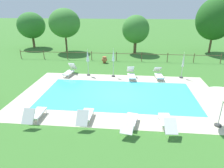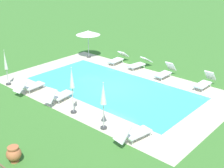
{
  "view_description": "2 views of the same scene",
  "coord_description": "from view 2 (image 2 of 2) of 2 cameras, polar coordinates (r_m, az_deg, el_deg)",
  "views": [
    {
      "loc": [
        0.8,
        -12.91,
        6.01
      ],
      "look_at": [
        -0.48,
        0.5,
        0.6
      ],
      "focal_mm": 31.9,
      "sensor_mm": 36.0,
      "label": 1
    },
    {
      "loc": [
        -11.6,
        13.12,
        7.56
      ],
      "look_at": [
        -1.34,
        1.51,
        1.09
      ],
      "focal_mm": 48.9,
      "sensor_mm": 36.0,
      "label": 2
    }
  ],
  "objects": [
    {
      "name": "ground_plane",
      "position": [
        19.07,
        -0.01,
        -0.68
      ],
      "size": [
        160.0,
        160.0,
        0.0
      ],
      "primitive_type": "plane",
      "color": "#3D752D"
    },
    {
      "name": "pool_deck_paving",
      "position": [
        19.07,
        -0.01,
        -0.67
      ],
      "size": [
        13.98,
        8.51,
        0.01
      ],
      "primitive_type": "cube",
      "color": "beige",
      "rests_on": "ground"
    },
    {
      "name": "swimming_pool_water",
      "position": [
        19.07,
        -0.01,
        -0.67
      ],
      "size": [
        10.72,
        5.25,
        0.01
      ],
      "primitive_type": "cube",
      "color": "#42CCD6",
      "rests_on": "ground"
    },
    {
      "name": "pool_coping_rim",
      "position": [
        19.06,
        -0.01,
        -0.66
      ],
      "size": [
        11.2,
        5.73,
        0.01
      ],
      "color": "beige",
      "rests_on": "ground"
    },
    {
      "name": "sun_lounger_north_near_steps",
      "position": [
        17.34,
        -9.92,
        -2.11
      ],
      "size": [
        0.81,
        1.95,
        0.96
      ],
      "color": "white",
      "rests_on": "ground"
    },
    {
      "name": "sun_lounger_north_mid",
      "position": [
        23.4,
        1.12,
        4.78
      ],
      "size": [
        0.71,
        2.03,
        0.84
      ],
      "color": "white",
      "rests_on": "ground"
    },
    {
      "name": "sun_lounger_north_far",
      "position": [
        20.87,
        9.93,
        2.24
      ],
      "size": [
        0.63,
        1.88,
        0.98
      ],
      "color": "white",
      "rests_on": "ground"
    },
    {
      "name": "sun_lounger_north_end",
      "position": [
        19.76,
        16.99,
        0.38
      ],
      "size": [
        0.63,
        1.87,
        0.98
      ],
      "color": "white",
      "rests_on": "ground"
    },
    {
      "name": "sun_lounger_south_near_corner",
      "position": [
        18.99,
        -15.1,
        -0.37
      ],
      "size": [
        0.74,
        2.0,
        0.88
      ],
      "color": "white",
      "rests_on": "ground"
    },
    {
      "name": "sun_lounger_south_mid",
      "position": [
        22.39,
        5.14,
        3.83
      ],
      "size": [
        0.93,
        2.11,
        0.78
      ],
      "color": "white",
      "rests_on": "ground"
    },
    {
      "name": "sun_lounger_south_far",
      "position": [
        13.61,
        3.99,
        -9.15
      ],
      "size": [
        0.9,
        1.91,
        1.0
      ],
      "color": "white",
      "rests_on": "ground"
    },
    {
      "name": "patio_umbrella_open_by_bench",
      "position": [
        24.47,
        -4.5,
        9.49
      ],
      "size": [
        1.92,
        1.92,
        2.23
      ],
      "color": "#383838",
      "rests_on": "ground"
    },
    {
      "name": "patio_umbrella_closed_row_west",
      "position": [
        20.14,
        -19.27,
        3.61
      ],
      "size": [
        0.32,
        0.32,
        2.31
      ],
      "color": "#383838",
      "rests_on": "ground"
    },
    {
      "name": "patio_umbrella_closed_row_mid_west",
      "position": [
        15.49,
        -7.49,
        0.26
      ],
      "size": [
        0.32,
        0.32,
        2.53
      ],
      "color": "#383838",
      "rests_on": "ground"
    },
    {
      "name": "patio_umbrella_closed_row_centre",
      "position": [
        13.91,
        -1.63,
        -2.47
      ],
      "size": [
        0.32,
        0.32,
        2.39
      ],
      "color": "#383838",
      "rests_on": "ground"
    },
    {
      "name": "terracotta_urn_near_fence",
      "position": [
        12.94,
        -17.89,
        -12.32
      ],
      "size": [
        0.6,
        0.6,
        0.69
      ],
      "color": "#B7663D",
      "rests_on": "ground"
    }
  ]
}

